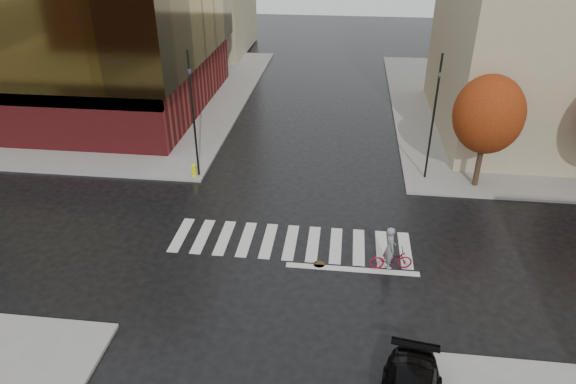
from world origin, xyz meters
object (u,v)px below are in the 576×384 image
(cyclist, at_px, (391,255))
(fire_hydrant, at_px, (194,169))
(traffic_light_nw, at_px, (193,107))
(traffic_light_ne, at_px, (434,110))

(cyclist, distance_m, fire_hydrant, 13.45)
(cyclist, bearing_deg, fire_hydrant, 47.31)
(cyclist, height_order, fire_hydrant, cyclist)
(traffic_light_nw, height_order, traffic_light_ne, traffic_light_nw)
(cyclist, relative_size, fire_hydrant, 2.60)
(cyclist, bearing_deg, traffic_light_ne, -24.60)
(traffic_light_ne, relative_size, fire_hydrant, 8.85)
(cyclist, xyz_separation_m, traffic_light_nw, (-10.97, 7.73, 3.70))
(traffic_light_nw, xyz_separation_m, traffic_light_ne, (13.52, 1.29, -0.08))
(fire_hydrant, bearing_deg, traffic_light_nw, 49.23)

